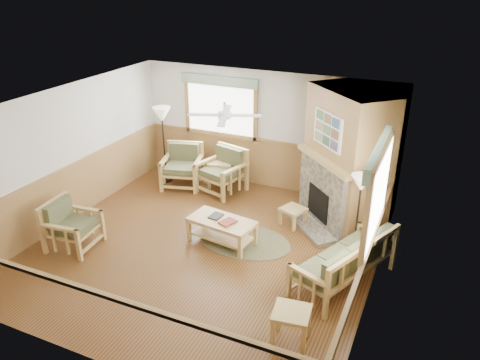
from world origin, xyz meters
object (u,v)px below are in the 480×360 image
at_px(end_table_sofa, 291,327).
at_px(floor_lamp_left, 164,145).
at_px(sofa, 344,260).
at_px(floor_lamp_right, 358,216).
at_px(footstool, 293,217).
at_px(coffee_table, 222,231).
at_px(armchair_back_right, 221,171).
at_px(armchair_left, 72,225).
at_px(end_table_chairs, 221,173).
at_px(armchair_back_left, 182,166).

xyz_separation_m(end_table_sofa, floor_lamp_left, (-4.45, 3.90, 0.64)).
relative_size(sofa, floor_lamp_right, 1.22).
bearing_deg(footstool, coffee_table, -130.00).
bearing_deg(end_table_sofa, floor_lamp_left, 138.79).
distance_m(armchair_back_right, end_table_sofa, 4.94).
relative_size(sofa, footstool, 4.43).
distance_m(coffee_table, floor_lamp_left, 3.23).
bearing_deg(armchair_left, coffee_table, -69.42).
relative_size(sofa, end_table_chairs, 3.06).
height_order(armchair_back_left, footstool, armchair_back_left).
xyz_separation_m(armchair_left, end_table_chairs, (1.28, 3.50, -0.14)).
relative_size(armchair_left, coffee_table, 0.74).
relative_size(coffee_table, end_table_sofa, 2.22).
height_order(coffee_table, end_table_sofa, end_table_sofa).
height_order(armchair_back_left, armchair_left, armchair_back_left).
xyz_separation_m(footstool, floor_lamp_left, (-3.46, 0.78, 0.73)).
distance_m(armchair_back_right, armchair_left, 3.53).
bearing_deg(armchair_left, footstool, -61.03).
relative_size(sofa, end_table_sofa, 3.46).
height_order(end_table_chairs, footstool, end_table_chairs).
bearing_deg(end_table_chairs, floor_lamp_right, -25.62).
bearing_deg(sofa, armchair_left, -55.71).
xyz_separation_m(armchair_left, coffee_table, (2.42, 1.22, -0.21)).
relative_size(end_table_sofa, footstool, 1.28).
height_order(armchair_back_right, end_table_chairs, armchair_back_right).
bearing_deg(coffee_table, end_table_chairs, 124.50).
relative_size(sofa, armchair_back_left, 1.96).
bearing_deg(armchair_back_left, end_table_chairs, 8.28).
xyz_separation_m(armchair_back_left, footstool, (2.96, -0.72, -0.30)).
xyz_separation_m(end_table_sofa, footstool, (-0.99, 3.12, -0.09)).
relative_size(floor_lamp_left, floor_lamp_right, 1.18).
distance_m(armchair_left, footstool, 4.18).
bearing_deg(sofa, footstool, -114.60).
relative_size(coffee_table, floor_lamp_right, 0.78).
bearing_deg(floor_lamp_left, coffee_table, -38.63).
height_order(end_table_chairs, end_table_sofa, end_table_chairs).
xyz_separation_m(footstool, floor_lamp_right, (1.33, -0.57, 0.59)).
bearing_deg(floor_lamp_left, floor_lamp_right, -15.76).
xyz_separation_m(armchair_left, footstool, (3.41, 2.41, -0.26)).
distance_m(end_table_chairs, footstool, 2.39).
relative_size(coffee_table, footstool, 2.85).
distance_m(armchair_back_left, footstool, 3.06).
height_order(armchair_back_right, footstool, armchair_back_right).
height_order(coffee_table, end_table_chairs, end_table_chairs).
xyz_separation_m(armchair_back_left, armchair_left, (-0.45, -3.12, -0.04)).
relative_size(end_table_chairs, floor_lamp_right, 0.40).
bearing_deg(armchair_left, sofa, -84.98).
bearing_deg(coffee_table, armchair_left, -145.13).
height_order(sofa, coffee_table, sofa).
distance_m(end_table_sofa, floor_lamp_right, 2.62).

